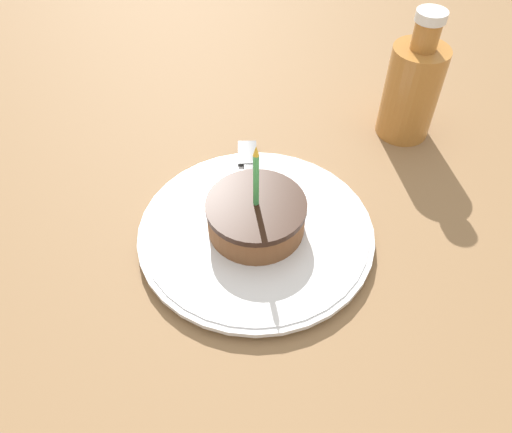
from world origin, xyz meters
name	(u,v)px	position (x,y,z in m)	size (l,w,h in m)	color
ground_plane	(235,241)	(0.00, 0.00, -0.02)	(2.40, 2.40, 0.04)	olive
plate	(256,232)	(0.03, 0.01, 0.01)	(0.27, 0.27, 0.01)	silver
cake_slice	(256,216)	(0.02, 0.01, 0.03)	(0.11, 0.11, 0.12)	brown
fork	(248,186)	(-0.03, 0.05, 0.02)	(0.15, 0.15, 0.00)	#262626
bottle	(412,88)	(0.03, 0.29, 0.07)	(0.07, 0.07, 0.17)	#B27233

